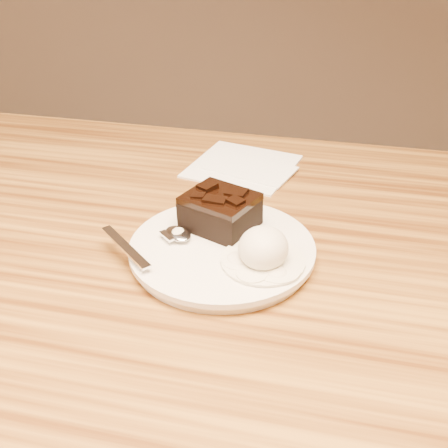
% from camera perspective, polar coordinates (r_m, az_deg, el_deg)
% --- Properties ---
extents(plate, '(0.22, 0.22, 0.02)m').
position_cam_1_polar(plate, '(0.63, -0.21, -2.88)').
color(plate, white).
rests_on(plate, dining_table).
extents(brownie, '(0.10, 0.09, 0.04)m').
position_cam_1_polar(brownie, '(0.65, -0.40, 1.12)').
color(brownie, black).
rests_on(brownie, plate).
extents(ice_cream_scoop, '(0.06, 0.06, 0.05)m').
position_cam_1_polar(ice_cream_scoop, '(0.59, 4.18, -2.54)').
color(ice_cream_scoop, white).
rests_on(ice_cream_scoop, plate).
extents(melt_puddle, '(0.09, 0.09, 0.00)m').
position_cam_1_polar(melt_puddle, '(0.60, 4.12, -3.95)').
color(melt_puddle, white).
rests_on(melt_puddle, plate).
extents(spoon, '(0.13, 0.12, 0.01)m').
position_cam_1_polar(spoon, '(0.64, -4.87, -1.16)').
color(spoon, silver).
rests_on(spoon, plate).
extents(napkin, '(0.18, 0.18, 0.01)m').
position_cam_1_polar(napkin, '(0.85, 1.97, 6.21)').
color(napkin, white).
rests_on(napkin, dining_table).
extents(crumb_a, '(0.01, 0.01, 0.00)m').
position_cam_1_polar(crumb_a, '(0.64, -4.69, -1.06)').
color(crumb_a, black).
rests_on(crumb_a, plate).
extents(crumb_b, '(0.01, 0.01, 0.00)m').
position_cam_1_polar(crumb_b, '(0.63, 2.32, -1.63)').
color(crumb_b, black).
rests_on(crumb_b, plate).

